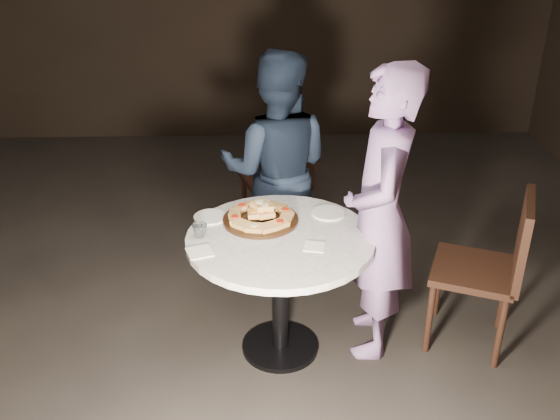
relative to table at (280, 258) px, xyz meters
name	(u,v)px	position (x,y,z in m)	size (l,w,h in m)	color
floor	(260,335)	(-0.12, 0.12, -0.62)	(7.00, 7.00, 0.00)	black
table	(280,258)	(0.00, 0.00, 0.00)	(1.15, 1.15, 0.76)	black
serving_board	(261,220)	(-0.10, 0.17, 0.15)	(0.42, 0.42, 0.02)	black
focaccia_pile	(261,213)	(-0.10, 0.17, 0.19)	(0.37, 0.38, 0.10)	tan
plate_left	(210,217)	(-0.39, 0.22, 0.15)	(0.19, 0.19, 0.01)	white
plate_right	(328,213)	(0.28, 0.25, 0.15)	(0.19, 0.19, 0.01)	white
water_glass	(200,231)	(-0.43, 0.00, 0.18)	(0.08, 0.08, 0.07)	silver
napkin_near	(200,252)	(-0.42, -0.16, 0.14)	(0.13, 0.13, 0.01)	white
napkin_far	(314,247)	(0.17, -0.12, 0.14)	(0.11, 0.11, 0.01)	white
chair_far	(279,176)	(0.03, 1.27, -0.07)	(0.56, 0.58, 0.95)	black
chair_right	(494,263)	(1.19, 0.02, -0.06)	(0.60, 0.59, 0.96)	black
diner_navy	(276,170)	(0.00, 0.84, 0.17)	(0.76, 0.59, 1.57)	#141E31
diner_teal	(380,216)	(0.54, 0.06, 0.22)	(0.61, 0.40, 1.67)	#7F669E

